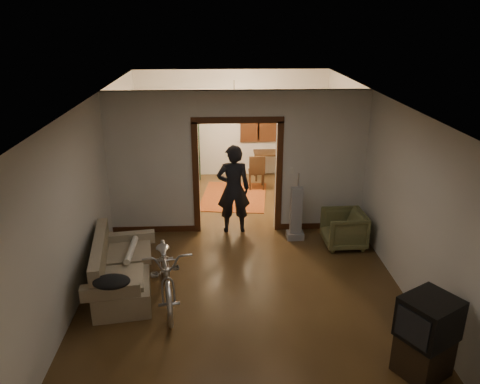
{
  "coord_description": "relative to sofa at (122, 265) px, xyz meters",
  "views": [
    {
      "loc": [
        -0.35,
        -7.9,
        4.09
      ],
      "look_at": [
        0.0,
        -0.3,
        1.2
      ],
      "focal_mm": 35.0,
      "sensor_mm": 36.0,
      "label": 1
    }
  ],
  "objects": [
    {
      "name": "chandelier",
      "position": [
        1.9,
        3.89,
        1.93
      ],
      "size": [
        0.24,
        0.24,
        0.24
      ],
      "primitive_type": "sphere",
      "color": "#FFE0A5",
      "rests_on": "ceiling"
    },
    {
      "name": "floor",
      "position": [
        1.9,
        1.39,
        -0.42
      ],
      "size": [
        5.0,
        8.5,
        0.01
      ],
      "primitive_type": "cube",
      "color": "#392512",
      "rests_on": "ground"
    },
    {
      "name": "vacuum",
      "position": [
        3.0,
        1.65,
        0.11
      ],
      "size": [
        0.35,
        0.29,
        1.06
      ],
      "primitive_type": "cube",
      "rotation": [
        0.0,
        0.0,
        -0.11
      ],
      "color": "gray",
      "rests_on": "floor"
    },
    {
      "name": "oriental_rug",
      "position": [
        1.89,
        3.93,
        -0.41
      ],
      "size": [
        1.72,
        2.13,
        0.01
      ],
      "primitive_type": "cube",
      "rotation": [
        0.0,
        0.0,
        -0.12
      ],
      "color": "maroon",
      "rests_on": "floor"
    },
    {
      "name": "sofa",
      "position": [
        0.0,
        0.0,
        0.0
      ],
      "size": [
        1.08,
        1.92,
        0.84
      ],
      "primitive_type": "cube",
      "rotation": [
        0.0,
        0.0,
        0.15
      ],
      "color": "#756A4E",
      "rests_on": "floor"
    },
    {
      "name": "bicycle",
      "position": [
        0.73,
        -0.32,
        0.09
      ],
      "size": [
        0.99,
        2.04,
        1.03
      ],
      "primitive_type": "imported",
      "rotation": [
        0.0,
        0.0,
        0.17
      ],
      "color": "silver",
      "rests_on": "floor"
    },
    {
      "name": "partition_wall",
      "position": [
        1.9,
        2.14,
        0.98
      ],
      "size": [
        5.0,
        0.14,
        2.8
      ],
      "primitive_type": "cube",
      "color": "beige",
      "rests_on": "floor"
    },
    {
      "name": "locker",
      "position": [
        0.61,
        5.39,
        0.44
      ],
      "size": [
        0.88,
        0.5,
        1.73
      ],
      "primitive_type": "cube",
      "rotation": [
        0.0,
        0.0,
        0.03
      ],
      "color": "black",
      "rests_on": "floor"
    },
    {
      "name": "door_casing",
      "position": [
        1.9,
        2.14,
        0.68
      ],
      "size": [
        1.74,
        0.2,
        2.32
      ],
      "primitive_type": "cube",
      "color": "#391B0D",
      "rests_on": "floor"
    },
    {
      "name": "wall_right",
      "position": [
        4.4,
        1.39,
        0.98
      ],
      "size": [
        0.02,
        8.5,
        2.8
      ],
      "primitive_type": "cube",
      "color": "beige",
      "rests_on": "floor"
    },
    {
      "name": "wall_left",
      "position": [
        -0.6,
        1.39,
        0.98
      ],
      "size": [
        0.02,
        8.5,
        2.8
      ],
      "primitive_type": "cube",
      "color": "beige",
      "rests_on": "floor"
    },
    {
      "name": "tv_stand",
      "position": [
        3.96,
        -2.05,
        -0.17
      ],
      "size": [
        0.73,
        0.72,
        0.5
      ],
      "primitive_type": "cube",
      "rotation": [
        0.0,
        0.0,
        0.54
      ],
      "color": "black",
      "rests_on": "floor"
    },
    {
      "name": "ceiling",
      "position": [
        1.9,
        1.39,
        2.38
      ],
      "size": [
        5.0,
        8.5,
        0.01
      ],
      "primitive_type": "cube",
      "color": "white",
      "rests_on": "floor"
    },
    {
      "name": "far_window",
      "position": [
        2.6,
        5.6,
        1.13
      ],
      "size": [
        0.98,
        0.06,
        1.28
      ],
      "primitive_type": "cube",
      "color": "black",
      "rests_on": "wall_back"
    },
    {
      "name": "light_switch",
      "position": [
        2.95,
        2.06,
        0.83
      ],
      "size": [
        0.08,
        0.01,
        0.12
      ],
      "primitive_type": "cube",
      "color": "silver",
      "rests_on": "partition_wall"
    },
    {
      "name": "crt_tv",
      "position": [
        3.96,
        -2.05,
        0.36
      ],
      "size": [
        0.79,
        0.77,
        0.52
      ],
      "primitive_type": "cube",
      "rotation": [
        0.0,
        0.0,
        0.54
      ],
      "color": "black",
      "rests_on": "tv_stand"
    },
    {
      "name": "globe",
      "position": [
        0.61,
        5.39,
        1.52
      ],
      "size": [
        0.26,
        0.26,
        0.26
      ],
      "primitive_type": "sphere",
      "color": "#1E5972",
      "rests_on": "locker"
    },
    {
      "name": "wall_back",
      "position": [
        1.9,
        5.64,
        0.98
      ],
      "size": [
        5.0,
        0.02,
        2.8
      ],
      "primitive_type": "cube",
      "color": "beige",
      "rests_on": "floor"
    },
    {
      "name": "person",
      "position": [
        1.82,
        2.06,
        0.48
      ],
      "size": [
        0.67,
        0.46,
        1.79
      ],
      "primitive_type": "imported",
      "rotation": [
        0.0,
        0.0,
        3.18
      ],
      "color": "black",
      "rests_on": "floor"
    },
    {
      "name": "jacket",
      "position": [
        0.05,
        -0.91,
        0.26
      ],
      "size": [
        0.51,
        0.38,
        0.15
      ],
      "primitive_type": "ellipsoid",
      "color": "black",
      "rests_on": "sofa"
    },
    {
      "name": "rolled_paper",
      "position": [
        0.1,
        0.3,
        0.11
      ],
      "size": [
        0.1,
        0.83,
        0.1
      ],
      "primitive_type": "cylinder",
      "rotation": [
        1.57,
        0.0,
        0.0
      ],
      "color": "beige",
      "rests_on": "sofa"
    },
    {
      "name": "desk_chair",
      "position": [
        2.47,
        4.5,
        0.02
      ],
      "size": [
        0.49,
        0.49,
        0.88
      ],
      "primitive_type": "cube",
      "rotation": [
        0.0,
        0.0,
        0.29
      ],
      "color": "black",
      "rests_on": "floor"
    },
    {
      "name": "desk",
      "position": [
        2.95,
        5.23,
        -0.06
      ],
      "size": [
        1.08,
        0.78,
        0.72
      ],
      "primitive_type": "cube",
      "rotation": [
        0.0,
        0.0,
        -0.26
      ],
      "color": "black",
      "rests_on": "floor"
    },
    {
      "name": "armchair",
      "position": [
        3.85,
        1.31,
        -0.08
      ],
      "size": [
        0.78,
        0.76,
        0.68
      ],
      "primitive_type": "imported",
      "rotation": [
        0.0,
        0.0,
        -1.54
      ],
      "color": "brown",
      "rests_on": "floor"
    }
  ]
}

